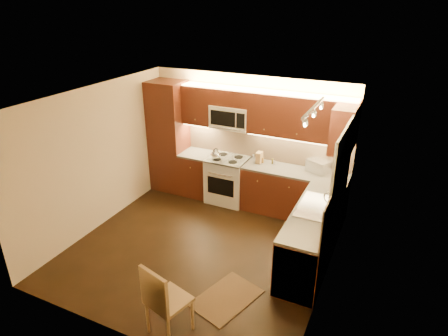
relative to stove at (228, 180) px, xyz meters
The scene contains 37 objects.
floor 1.76m from the stove, 79.85° to the right, with size 4.00×4.00×0.01m, color black.
ceiling 2.66m from the stove, 79.85° to the right, with size 4.00×4.00×0.01m, color beige.
wall_back 0.91m from the stove, 47.29° to the left, with size 4.00×0.01×2.50m, color beige.
wall_front 3.77m from the stove, 85.33° to the right, with size 4.00×0.01×2.50m, color beige.
wall_left 2.51m from the stove, 135.42° to the right, with size 0.01×4.00×2.50m, color beige.
wall_right 2.95m from the stove, 36.06° to the right, with size 0.01×4.00×2.50m, color beige.
pantry 1.52m from the stove, behind, with size 0.70×0.60×2.30m, color #44190E.
base_cab_back_left 0.69m from the stove, behind, with size 0.62×0.60×0.86m, color #44190E.
counter_back_left 0.81m from the stove, behind, with size 0.62×0.60×0.04m, color #3C3936.
base_cab_back_right 1.34m from the stove, ahead, with size 1.92×0.60×0.86m, color #44190E.
counter_back_right 1.40m from the stove, ahead, with size 1.92×0.60×0.04m, color #3C3936.
base_cab_right 2.37m from the stove, 32.52° to the right, with size 0.60×2.00×0.86m, color #44190E.
counter_right 2.41m from the stove, 32.52° to the right, with size 0.60×2.00×0.04m, color #3C3936.
dishwasher 2.81m from the stove, 44.64° to the right, with size 0.58×0.60×0.84m, color silver.
backsplash_back 1.03m from the stove, 25.86° to the left, with size 3.30×0.02×0.60m, color tan.
backsplash_right 2.72m from the stove, 29.11° to the right, with size 0.02×2.00×0.60m, color tan.
upper_cab_back_left 1.58m from the stove, 167.74° to the left, with size 0.62×0.35×0.75m, color #44190E.
upper_cab_back_right 1.95m from the stove, ahead, with size 1.92×0.35×0.75m, color #44190E.
upper_cab_bridge 1.64m from the stove, 90.00° to the left, with size 0.76×0.35×0.31m, color #44190E.
upper_cab_right_corner 2.57m from the stove, ahead, with size 0.35×0.50×0.75m, color #44190E.
stove is the anchor object (origin of this frame).
microwave 1.27m from the stove, 90.00° to the left, with size 0.76×0.38×0.44m, color silver, non-canonical shape.
window_frame 2.79m from the stove, 26.21° to the right, with size 0.03×1.44×1.24m, color silver.
window_blinds 2.77m from the stove, 26.41° to the right, with size 0.02×1.36×1.16m, color silver.
sink 2.35m from the stove, 29.36° to the right, with size 0.52×0.86×0.15m, color silver, non-canonical shape.
faucet 2.52m from the stove, 27.30° to the right, with size 0.20×0.04×0.30m, color silver, non-canonical shape.
track_light_bar 3.01m from the stove, 34.57° to the right, with size 0.04×1.20×0.03m, color silver.
kettle 0.62m from the stove, 145.82° to the right, with size 0.19×0.19×0.22m, color silver, non-canonical shape.
toaster_oven 1.82m from the stove, ahead, with size 0.38×0.28×0.23m, color silver.
knife_block 0.83m from the stove, ahead, with size 0.10×0.16×0.21m, color olive.
spice_jar_a 0.71m from the stove, 31.06° to the left, with size 0.05×0.05×0.09m, color silver.
spice_jar_b 1.00m from the stove, 11.71° to the left, with size 0.04×0.04×0.10m, color brown.
spice_jar_c 1.03m from the stove, ahead, with size 0.04×0.04×0.10m, color silver.
spice_jar_d 0.84m from the stove, 11.08° to the left, with size 0.05×0.05×0.10m, color olive.
soap_bottle 2.33m from the stove, ahead, with size 0.09×0.10×0.21m, color silver.
rug 2.87m from the stove, 65.51° to the right, with size 0.62×0.93×0.01m, color black.
dining_chair 3.46m from the stove, 76.95° to the right, with size 0.45×0.45×1.01m, color olive, non-canonical shape.
Camera 1 is at (2.62, -4.68, 3.82)m, focal length 31.17 mm.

